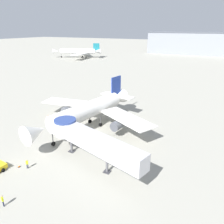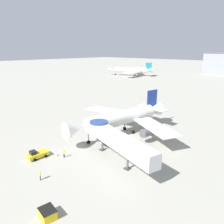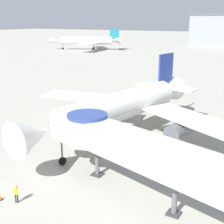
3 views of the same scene
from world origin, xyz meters
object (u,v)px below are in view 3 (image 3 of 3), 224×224
main_airplane (124,106)px  traffic_cone_near_nose (0,197)px  traffic_cone_port_wing (50,120)px  background_jet_teal_tail (89,41)px  jet_bridge (136,148)px  ground_crew_marshaller (16,193)px

main_airplane → traffic_cone_near_nose: (-1.95, -18.95, -4.08)m
traffic_cone_near_nose → traffic_cone_port_wing: traffic_cone_port_wing is taller
background_jet_teal_tail → traffic_cone_port_wing: bearing=6.1°
main_airplane → traffic_cone_port_wing: 13.37m
traffic_cone_near_nose → traffic_cone_port_wing: size_ratio=0.71×
main_airplane → traffic_cone_near_nose: 19.48m
traffic_cone_near_nose → background_jet_teal_tail: size_ratio=0.02×
jet_bridge → traffic_cone_near_nose: bearing=-129.9°
main_airplane → jet_bridge: main_airplane is taller
main_airplane → traffic_cone_near_nose: main_airplane is taller
main_airplane → jet_bridge: size_ratio=1.62×
jet_bridge → background_jet_teal_tail: 143.95m
jet_bridge → ground_crew_marshaller: 11.04m
jet_bridge → ground_crew_marshaller: size_ratio=11.65×
main_airplane → background_jet_teal_tail: size_ratio=0.87×
traffic_cone_near_nose → traffic_cone_port_wing: 21.52m
jet_bridge → background_jet_teal_tail: size_ratio=0.54×
traffic_cone_near_nose → ground_crew_marshaller: size_ratio=0.35×
ground_crew_marshaller → background_jet_teal_tail: bearing=-86.2°
traffic_cone_port_wing → background_jet_teal_tail: size_ratio=0.02×
traffic_cone_near_nose → traffic_cone_port_wing: bearing=120.2°
jet_bridge → traffic_cone_near_nose: 12.71m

